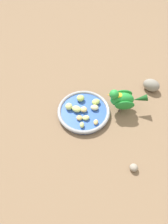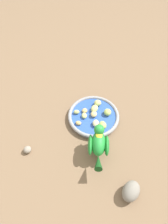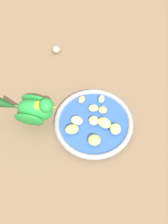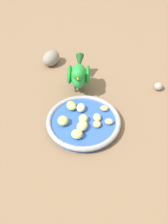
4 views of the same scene
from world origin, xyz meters
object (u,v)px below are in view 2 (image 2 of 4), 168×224
(apple_piece_8, at_px, (94,109))
(rock_large, at_px, (131,191))
(apple_piece_2, at_px, (77,112))
(apple_piece_3, at_px, (84,116))
(pebble_0, at_px, (27,150))
(apple_piece_6, at_px, (96,123))
(apple_piece_0, at_px, (78,123))
(parrot, at_px, (99,144))
(apple_piece_9, at_px, (85,110))
(apple_piece_1, at_px, (98,103))
(feeding_bowl, at_px, (94,116))
(apple_piece_7, at_px, (108,112))
(apple_piece_4, at_px, (94,114))
(apple_piece_5, at_px, (103,124))

(apple_piece_8, height_order, rock_large, rock_large)
(apple_piece_2, bearing_deg, apple_piece_8, 147.56)
(apple_piece_3, bearing_deg, apple_piece_8, 173.81)
(rock_large, bearing_deg, pebble_0, -67.38)
(apple_piece_6, xyz_separation_m, pebble_0, (0.27, -0.11, -0.02))
(apple_piece_2, bearing_deg, apple_piece_6, 99.31)
(apple_piece_0, relative_size, parrot, 0.17)
(apple_piece_8, height_order, apple_piece_9, apple_piece_8)
(apple_piece_2, xyz_separation_m, apple_piece_9, (-0.03, 0.02, -0.00))
(apple_piece_0, relative_size, apple_piece_1, 0.76)
(feeding_bowl, xyz_separation_m, apple_piece_7, (-0.05, 0.04, 0.02))
(apple_piece_4, xyz_separation_m, apple_piece_8, (-0.02, -0.02, 0.00))
(apple_piece_2, height_order, apple_piece_6, apple_piece_6)
(apple_piece_1, relative_size, apple_piece_8, 0.80)
(apple_piece_0, distance_m, apple_piece_9, 0.07)
(parrot, bearing_deg, apple_piece_1, 1.02)
(apple_piece_0, height_order, apple_piece_9, same)
(apple_piece_5, distance_m, apple_piece_8, 0.09)
(apple_piece_1, bearing_deg, apple_piece_4, 28.30)
(apple_piece_4, bearing_deg, pebble_0, -13.17)
(apple_piece_1, height_order, apple_piece_6, apple_piece_1)
(apple_piece_0, xyz_separation_m, apple_piece_7, (-0.12, 0.05, 0.00))
(apple_piece_1, bearing_deg, apple_piece_6, 38.78)
(apple_piece_0, bearing_deg, apple_piece_6, 133.44)
(apple_piece_2, relative_size, parrot, 0.18)
(apple_piece_3, bearing_deg, rock_large, 71.93)
(apple_piece_6, distance_m, parrot, 0.12)
(apple_piece_0, relative_size, apple_piece_7, 0.73)
(apple_piece_9, relative_size, rock_large, 0.33)
(feeding_bowl, height_order, apple_piece_2, apple_piece_2)
(apple_piece_1, distance_m, apple_piece_2, 0.10)
(pebble_0, bearing_deg, apple_piece_3, 170.38)
(apple_piece_8, bearing_deg, apple_piece_0, 2.22)
(apple_piece_3, xyz_separation_m, pebble_0, (0.26, -0.04, -0.01))
(apple_piece_4, height_order, apple_piece_5, apple_piece_5)
(apple_piece_6, relative_size, rock_large, 0.45)
(apple_piece_0, bearing_deg, feeding_bowl, 169.56)
(apple_piece_5, distance_m, apple_piece_7, 0.06)
(parrot, bearing_deg, apple_piece_2, 29.13)
(apple_piece_0, distance_m, apple_piece_1, 0.13)
(apple_piece_4, bearing_deg, apple_piece_6, 53.30)
(apple_piece_3, bearing_deg, apple_piece_5, 104.58)
(apple_piece_0, xyz_separation_m, apple_piece_4, (-0.08, 0.01, 0.00))
(apple_piece_2, bearing_deg, apple_piece_1, 162.68)
(apple_piece_6, height_order, pebble_0, apple_piece_6)
(apple_piece_9, bearing_deg, apple_piece_2, -28.58)
(apple_piece_1, xyz_separation_m, rock_large, (0.19, 0.33, -0.00))
(apple_piece_8, bearing_deg, apple_piece_2, -32.44)
(apple_piece_4, xyz_separation_m, rock_large, (0.14, 0.30, -0.00))
(feeding_bowl, xyz_separation_m, apple_piece_0, (0.08, -0.01, 0.01))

